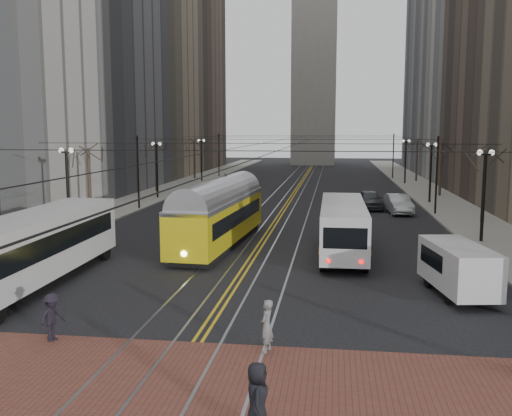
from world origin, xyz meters
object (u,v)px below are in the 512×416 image
(cargo_van, at_px, (458,270))
(sedan_grey, at_px, (370,200))
(pedestrian_b, at_px, (267,326))
(pedestrian_d, at_px, (52,317))
(streetcar, at_px, (220,220))
(sedan_silver, at_px, (398,204))
(pedestrian_a, at_px, (257,399))
(transit_bus, at_px, (35,250))
(rear_bus, at_px, (343,229))
(sedan_parked, at_px, (469,272))

(cargo_van, distance_m, sedan_grey, 27.36)
(pedestrian_b, distance_m, pedestrian_d, 7.27)
(sedan_grey, distance_m, pedestrian_b, 35.07)
(sedan_grey, bearing_deg, streetcar, -124.70)
(sedan_silver, relative_size, pedestrian_b, 2.90)
(pedestrian_a, height_order, pedestrian_d, pedestrian_a)
(sedan_silver, bearing_deg, transit_bus, -132.66)
(rear_bus, distance_m, pedestrian_a, 20.36)
(sedan_grey, bearing_deg, pedestrian_b, -103.77)
(sedan_silver, xyz_separation_m, sedan_parked, (0.74, -22.92, -0.21))
(transit_bus, xyz_separation_m, sedan_parked, (19.68, 2.73, -1.02))
(rear_bus, relative_size, sedan_parked, 2.66)
(streetcar, height_order, rear_bus, streetcar)
(cargo_van, xyz_separation_m, pedestrian_d, (-14.64, -7.39, -0.28))
(transit_bus, distance_m, streetcar, 12.11)
(pedestrian_a, bearing_deg, sedan_silver, -16.54)
(rear_bus, height_order, sedan_silver, rear_bus)
(transit_bus, bearing_deg, sedan_silver, 52.24)
(sedan_silver, bearing_deg, rear_bus, -112.47)
(pedestrian_d, bearing_deg, rear_bus, -15.80)
(pedestrian_d, bearing_deg, sedan_parked, -42.14)
(streetcar, height_order, sedan_parked, streetcar)
(pedestrian_a, xyz_separation_m, pedestrian_d, (-7.65, 5.00, -0.06))
(pedestrian_a, bearing_deg, streetcar, 8.02)
(rear_bus, distance_m, cargo_van, 9.19)
(sedan_grey, bearing_deg, pedestrian_a, -102.15)
(sedan_grey, distance_m, pedestrian_a, 39.97)
(cargo_van, bearing_deg, sedan_silver, 80.11)
(cargo_van, xyz_separation_m, sedan_silver, (0.15, 24.77, -0.29))
(cargo_van, height_order, pedestrian_a, cargo_van)
(sedan_silver, distance_m, pedestrian_d, 35.40)
(transit_bus, distance_m, sedan_grey, 32.75)
(sedan_grey, height_order, sedan_parked, sedan_grey)
(rear_bus, xyz_separation_m, pedestrian_b, (-2.60, -15.24, -0.60))
(transit_bus, distance_m, pedestrian_d, 7.76)
(transit_bus, distance_m, cargo_van, 18.81)
(transit_bus, xyz_separation_m, pedestrian_d, (4.14, -6.51, -0.80))
(cargo_van, bearing_deg, pedestrian_d, -162.77)
(rear_bus, distance_m, sedan_parked, 8.30)
(streetcar, relative_size, rear_bus, 1.21)
(sedan_parked, bearing_deg, cargo_van, -108.89)
(pedestrian_b, bearing_deg, pedestrian_d, -76.14)
(rear_bus, bearing_deg, streetcar, 168.46)
(sedan_grey, height_order, sedan_silver, sedan_grey)
(transit_bus, height_order, pedestrian_a, transit_bus)
(streetcar, bearing_deg, pedestrian_a, -72.33)
(sedan_grey, height_order, pedestrian_b, pedestrian_b)
(cargo_van, distance_m, pedestrian_b, 10.44)
(sedan_parked, distance_m, pedestrian_d, 18.08)
(sedan_parked, xyz_separation_m, pedestrian_a, (-7.89, -14.24, 0.27))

